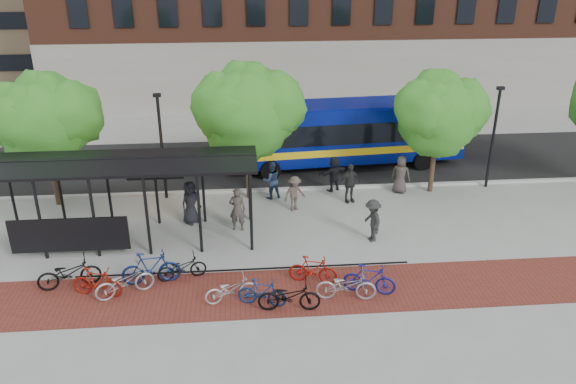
{
  "coord_description": "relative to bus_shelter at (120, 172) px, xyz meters",
  "views": [
    {
      "loc": [
        -3.25,
        -21.64,
        11.16
      ],
      "look_at": [
        -1.38,
        0.13,
        1.6
      ],
      "focal_mm": 35.0,
      "sensor_mm": 36.0,
      "label": 1
    }
  ],
  "objects": [
    {
      "name": "bike_9",
      "position": [
        7.26,
        -3.98,
        -2.47
      ],
      "size": [
        1.83,
        0.97,
        1.06
      ],
      "primitive_type": "imported",
      "rotation": [
        0.0,
        0.0,
        1.29
      ],
      "color": "#9E150E",
      "rests_on": "ground"
    },
    {
      "name": "pedestrian_5",
      "position": [
        9.35,
        4.28,
        -2.12
      ],
      "size": [
        1.68,
        1.26,
        1.77
      ],
      "primitive_type": "imported",
      "rotation": [
        0.0,
        0.0,
        3.66
      ],
      "color": "black",
      "rests_on": "ground"
    },
    {
      "name": "tree_a",
      "position": [
        -3.77,
        3.83,
        1.24
      ],
      "size": [
        4.9,
        4.0,
        6.18
      ],
      "color": "#382619",
      "rests_on": "ground"
    },
    {
      "name": "bike_10",
      "position": [
        8.26,
        -5.12,
        -2.45
      ],
      "size": [
        2.15,
        0.97,
        1.09
      ],
      "primitive_type": "imported",
      "rotation": [
        0.0,
        0.0,
        1.45
      ],
      "color": "#98989A",
      "rests_on": "ground"
    },
    {
      "name": "bike_4",
      "position": [
        2.54,
        -3.32,
        -2.53
      ],
      "size": [
        1.89,
        1.04,
        0.94
      ],
      "primitive_type": "imported",
      "rotation": [
        0.0,
        0.0,
        1.81
      ],
      "color": "black",
      "rests_on": "ground"
    },
    {
      "name": "bus",
      "position": [
        10.34,
        7.72,
        -0.97
      ],
      "size": [
        13.26,
        3.99,
        3.53
      ],
      "rotation": [
        0.0,
        0.0,
        0.09
      ],
      "color": "navy",
      "rests_on": "ground"
    },
    {
      "name": "bus_shelter",
      "position": [
        0.0,
        0.0,
        0.0
      ],
      "size": [
        10.6,
        3.07,
        3.6
      ],
      "color": "black",
      "rests_on": "ground"
    },
    {
      "name": "lamp_post_right",
      "position": [
        17.13,
        4.08,
        -0.25
      ],
      "size": [
        0.35,
        0.2,
        5.12
      ],
      "color": "black",
      "rests_on": "ground"
    },
    {
      "name": "bike_3",
      "position": [
        1.48,
        -3.53,
        -2.37
      ],
      "size": [
        2.15,
        0.82,
        1.26
      ],
      "primitive_type": "imported",
      "rotation": [
        0.0,
        0.0,
        1.68
      ],
      "color": "navy",
      "rests_on": "ground"
    },
    {
      "name": "bike_2",
      "position": [
        0.66,
        -4.22,
        -2.46
      ],
      "size": [
        2.17,
        1.51,
        1.08
      ],
      "primitive_type": "imported",
      "rotation": [
        0.0,
        0.0,
        2.0
      ],
      "color": "#A1A1A3",
      "rests_on": "ground"
    },
    {
      "name": "ground",
      "position": [
        8.13,
        0.48,
        -3.0
      ],
      "size": [
        160.0,
        160.0,
        0.0
      ],
      "primitive_type": "plane",
      "color": "#9E9E99",
      "rests_on": "ground"
    },
    {
      "name": "pedestrian_2",
      "position": [
        6.21,
        3.62,
        -2.07
      ],
      "size": [
        1.07,
        0.94,
        1.86
      ],
      "primitive_type": "imported",
      "rotation": [
        0.0,
        0.0,
        3.44
      ],
      "color": "navy",
      "rests_on": "ground"
    },
    {
      "name": "bike_1",
      "position": [
        -0.28,
        -4.18,
        -2.45
      ],
      "size": [
        1.9,
        0.95,
        1.1
      ],
      "primitive_type": "imported",
      "rotation": [
        0.0,
        0.0,
        1.32
      ],
      "color": "maroon",
      "rests_on": "ground"
    },
    {
      "name": "bike_8",
      "position": [
        6.26,
        -5.59,
        -2.45
      ],
      "size": [
        2.13,
        0.87,
        1.1
      ],
      "primitive_type": "imported",
      "rotation": [
        0.0,
        0.0,
        1.5
      ],
      "color": "black",
      "rests_on": "ground"
    },
    {
      "name": "pedestrian_0",
      "position": [
        2.56,
        1.25,
        -2.02
      ],
      "size": [
        1.12,
        1.11,
        1.96
      ],
      "primitive_type": "imported",
      "rotation": [
        0.0,
        0.0,
        0.75
      ],
      "color": "black",
      "rests_on": "ground"
    },
    {
      "name": "brick_strip",
      "position": [
        6.13,
        -4.52,
        -3.0
      ],
      "size": [
        24.0,
        3.0,
        0.01
      ],
      "primitive_type": "cube",
      "color": "maroon",
      "rests_on": "ground"
    },
    {
      "name": "tree_b",
      "position": [
        5.23,
        3.83,
        1.46
      ],
      "size": [
        5.15,
        4.2,
        6.47
      ],
      "color": "#382619",
      "rests_on": "ground"
    },
    {
      "name": "bike_6",
      "position": [
        4.33,
        -4.89,
        -2.52
      ],
      "size": [
        1.91,
        1.06,
        0.95
      ],
      "primitive_type": "imported",
      "rotation": [
        0.0,
        0.0,
        1.82
      ],
      "color": "#B0B0B3",
      "rests_on": "ground"
    },
    {
      "name": "bike_0",
      "position": [
        -1.39,
        -3.52,
        -2.43
      ],
      "size": [
        2.29,
        1.28,
        1.14
      ],
      "primitive_type": "imported",
      "rotation": [
        0.0,
        0.0,
        1.83
      ],
      "color": "black",
      "rests_on": "ground"
    },
    {
      "name": "pedestrian_6",
      "position": [
        12.57,
        3.75,
        -2.05
      ],
      "size": [
        1.1,
        0.97,
        1.89
      ],
      "primitive_type": "imported",
      "rotation": [
        0.0,
        0.0,
        2.65
      ],
      "color": "#423935",
      "rests_on": "ground"
    },
    {
      "name": "pedestrian_3",
      "position": [
        7.19,
        2.16,
        -2.17
      ],
      "size": [
        1.24,
        1.01,
        1.67
      ],
      "primitive_type": "imported",
      "rotation": [
        0.0,
        0.0,
        0.43
      ],
      "color": "#4D4039",
      "rests_on": "ground"
    },
    {
      "name": "pedestrian_9",
      "position": [
        10.08,
        -1.02,
        -2.09
      ],
      "size": [
        0.89,
        1.29,
        1.82
      ],
      "primitive_type": "imported",
      "rotation": [
        0.0,
        0.0,
        4.91
      ],
      "color": "#282828",
      "rests_on": "ground"
    },
    {
      "name": "asphalt_street",
      "position": [
        8.13,
        8.48,
        -2.99
      ],
      "size": [
        160.0,
        8.0,
        0.01
      ],
      "primitive_type": "cube",
      "color": "black",
      "rests_on": "ground"
    },
    {
      "name": "bike_11",
      "position": [
        9.14,
        -4.81,
        -2.44
      ],
      "size": [
        1.92,
        1.08,
        1.11
      ],
      "primitive_type": "imported",
      "rotation": [
        0.0,
        0.0,
        1.25
      ],
      "color": "navy",
      "rests_on": "ground"
    },
    {
      "name": "lamp_post_left",
      "position": [
        1.13,
        4.08,
        -0.25
      ],
      "size": [
        0.35,
        0.2,
        5.12
      ],
      "color": "black",
      "rests_on": "ground"
    },
    {
      "name": "pedestrian_1",
      "position": [
        4.58,
        0.41,
        -2.03
      ],
      "size": [
        0.75,
        0.54,
        1.94
      ],
      "primitive_type": "imported",
      "rotation": [
        0.0,
        0.0,
        3.04
      ],
      "color": "#433C36",
      "rests_on": "ground"
    },
    {
      "name": "bike_7",
      "position": [
        5.38,
        -5.24,
        -2.49
      ],
      "size": [
        1.75,
        0.9,
        1.01
      ],
      "primitive_type": "imported",
      "rotation": [
        0.0,
        0.0,
        1.31
      ],
      "color": "navy",
      "rests_on": "ground"
    },
    {
      "name": "tree_c",
      "position": [
        14.22,
        3.83,
        1.06
      ],
      "size": [
        4.66,
        3.8,
        5.92
      ],
      "color": "#382619",
      "rests_on": "ground"
    },
    {
      "name": "pedestrian_4",
      "position": [
        9.86,
        2.87,
        -2.04
      ],
      "size": [
        1.2,
        0.72,
        1.92
      ],
      "primitive_type": "imported",
      "rotation": [
        0.0,
        0.0,
        6.53
      ],
      "color": "#2A2A2A",
      "rests_on": "ground"
    },
    {
      "name": "bike_rack_rail",
      "position": [
        4.83,
        -3.62,
        -3.0
      ],
      "size": [
        12.0,
        0.05,
        0.95
      ],
      "primitive_type": "cube",
      "color": "black",
      "rests_on": "ground"
    },
    {
      "name": "curb",
      "position": [
        8.13,
        4.48,
        -2.94
      ],
      "size": [
        160.0,
        0.25,
        0.12
      ],
      "primitive_type": "cube",
      "color": "#B7B7B2",
      "rests_on": "ground"
    }
  ]
}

